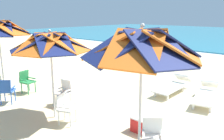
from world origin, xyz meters
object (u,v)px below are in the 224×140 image
Objects in this scene: beach_umbrella_1 at (50,43)px; plastic_chair_2 at (65,106)px; plastic_chair_6 at (27,80)px; plastic_chair_5 at (6,90)px; sun_lounger_2 at (173,86)px; plastic_chair_1 at (153,135)px; cooler_box at (141,125)px; plastic_chair_3 at (64,91)px; sun_lounger_1 at (206,95)px; beach_umbrella_0 at (142,47)px.

beach_umbrella_1 reaches higher than plastic_chair_2.
plastic_chair_6 is at bearing 167.56° from beach_umbrella_1.
plastic_chair_6 is (-0.57, 1.04, 0.00)m from plastic_chair_5.
plastic_chair_2 is (0.56, -0.03, -1.71)m from beach_umbrella_1.
plastic_chair_2 reaches higher than sun_lounger_2.
plastic_chair_5 is at bearing -172.47° from plastic_chair_1.
cooler_box is at bearing 4.31° from plastic_chair_6.
beach_umbrella_1 is 2.98× the size of plastic_chair_3.
sun_lounger_2 is (2.09, 3.57, -0.22)m from plastic_chair_3.
plastic_chair_2 is 1.00× the size of plastic_chair_6.
sun_lounger_2 is at bearing 112.50° from plastic_chair_1.
plastic_chair_5 is at bearing -167.86° from beach_umbrella_1.
plastic_chair_6 reaches higher than sun_lounger_1.
plastic_chair_2 is (-2.66, -0.28, 0.00)m from plastic_chair_1.
plastic_chair_2 is 3.29m from plastic_chair_6.
plastic_chair_3 is 1.73× the size of cooler_box.
sun_lounger_2 is (1.53, 4.34, -1.93)m from beach_umbrella_1.
beach_umbrella_1 is 5.16× the size of cooler_box.
plastic_chair_2 reaches higher than cooler_box.
sun_lounger_1 is at bearing 82.25° from cooler_box.
sun_lounger_1 reaches higher than cooler_box.
plastic_chair_1 is 0.40× the size of sun_lounger_2.
plastic_chair_1 is 5.91m from plastic_chair_6.
beach_umbrella_1 reaches higher than sun_lounger_2.
plastic_chair_2 is 1.38m from plastic_chair_3.
sun_lounger_2 is at bearing 110.59° from beach_umbrella_0.
plastic_chair_2 is at bearing 9.02° from plastic_chair_5.
sun_lounger_1 is (5.54, 3.61, -0.22)m from plastic_chair_6.
plastic_chair_1 is (-0.06, 0.58, -1.95)m from beach_umbrella_0.
plastic_chair_2 and plastic_chair_3 have the same top height.
plastic_chair_1 reaches higher than sun_lounger_1.
plastic_chair_2 is 4.83m from sun_lounger_1.
cooler_box is at bearing -75.02° from sun_lounger_2.
plastic_chair_1 and plastic_chair_6 have the same top height.
plastic_chair_5 and plastic_chair_6 have the same top height.
plastic_chair_2 is 0.39× the size of sun_lounger_1.
beach_umbrella_1 is 5.44m from sun_lounger_1.
plastic_chair_2 is 2.14m from cooler_box.
cooler_box is at bearing 21.81° from beach_umbrella_1.
beach_umbrella_0 is 3.31m from beach_umbrella_1.
beach_umbrella_0 reaches higher than plastic_chair_6.
plastic_chair_3 reaches higher than cooler_box.
plastic_chair_2 reaches higher than sun_lounger_1.
plastic_chair_1 is at bearing -67.50° from sun_lounger_2.
sun_lounger_1 is (4.97, 4.65, -0.22)m from plastic_chair_5.
beach_umbrella_0 is 3.36m from plastic_chair_2.
plastic_chair_3 is at bearing 144.40° from plastic_chair_2.
sun_lounger_1 is (3.43, 3.43, -0.22)m from plastic_chair_3.
sun_lounger_1 and sun_lounger_2 have the same top height.
beach_umbrella_0 is at bearing -69.41° from sun_lounger_2.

